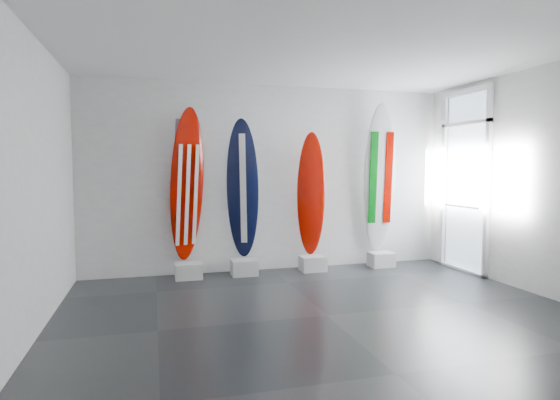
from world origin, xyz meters
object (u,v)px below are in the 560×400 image
object	(u,v)px
surfboard_usa	(187,186)
surfboard_swiss	(311,194)
surfboard_italy	(380,178)
surfboard_navy	(243,190)

from	to	relation	value
surfboard_usa	surfboard_swiss	bearing A→B (deg)	-18.34
surfboard_swiss	surfboard_italy	distance (m)	1.26
surfboard_italy	surfboard_swiss	bearing A→B (deg)	-176.39
surfboard_usa	surfboard_navy	distance (m)	0.86
surfboard_navy	surfboard_italy	xyz separation A→B (m)	(2.36, 0.00, 0.17)
surfboard_swiss	surfboard_italy	bearing A→B (deg)	13.02
surfboard_navy	surfboard_italy	world-z (taller)	surfboard_italy
surfboard_swiss	surfboard_italy	size ratio (longest dim) A/B	0.80
surfboard_usa	surfboard_italy	xyz separation A→B (m)	(3.21, 0.00, 0.10)
surfboard_italy	surfboard_usa	bearing A→B (deg)	-176.39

